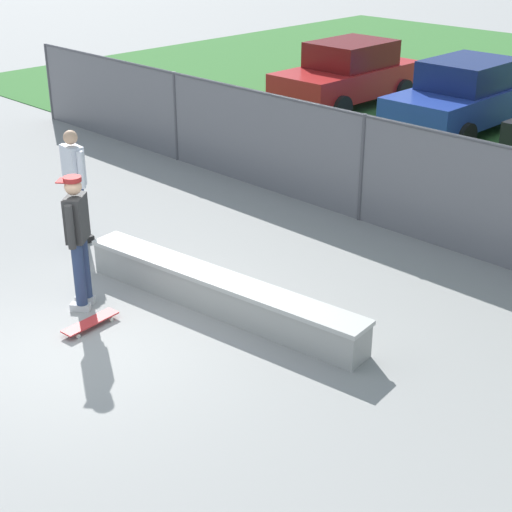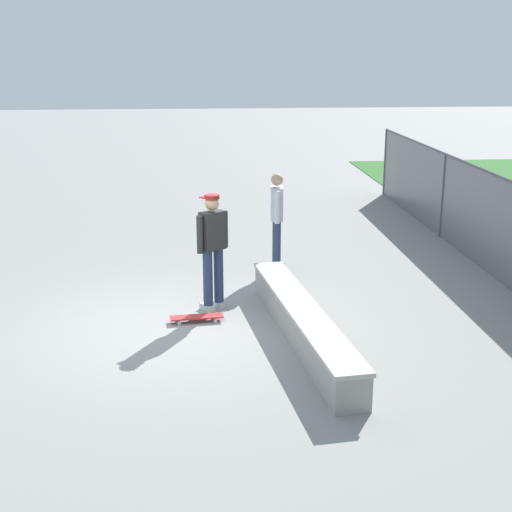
% 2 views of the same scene
% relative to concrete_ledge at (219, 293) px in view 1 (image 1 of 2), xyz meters
% --- Properties ---
extents(ground_plane, '(80.00, 80.00, 0.00)m').
position_rel_concrete_ledge_xyz_m(ground_plane, '(-0.66, -1.87, -0.25)').
color(ground_plane, gray).
extents(concrete_ledge, '(4.45, 1.00, 0.50)m').
position_rel_concrete_ledge_xyz_m(concrete_ledge, '(0.00, 0.00, 0.00)').
color(concrete_ledge, '#999993').
rests_on(concrete_ledge, ground).
extents(skateboarder, '(0.43, 0.49, 1.84)m').
position_rel_concrete_ledge_xyz_m(skateboarder, '(-1.36, -1.21, 0.78)').
color(skateboarder, beige).
rests_on(skateboarder, ground).
extents(skateboard, '(0.28, 0.82, 0.09)m').
position_rel_concrete_ledge_xyz_m(skateboard, '(-0.84, -1.48, -0.18)').
color(skateboard, red).
rests_on(skateboard, ground).
extents(chainlink_fence, '(19.17, 0.07, 1.84)m').
position_rel_concrete_ledge_xyz_m(chainlink_fence, '(-0.66, 3.87, 0.75)').
color(chainlink_fence, '#4C4C51').
rests_on(chainlink_fence, ground).
extents(car_red, '(2.03, 4.20, 1.66)m').
position_rel_concrete_ledge_xyz_m(car_red, '(-5.84, 10.03, 0.59)').
color(car_red, '#B21E1E').
rests_on(car_red, ground).
extents(car_blue, '(2.03, 4.20, 1.66)m').
position_rel_concrete_ledge_xyz_m(car_blue, '(-2.35, 9.94, 0.59)').
color(car_blue, '#233D9E').
rests_on(car_blue, ground).
extents(bystander, '(0.60, 0.30, 1.82)m').
position_rel_concrete_ledge_xyz_m(bystander, '(-3.28, 0.01, 0.76)').
color(bystander, black).
rests_on(bystander, ground).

